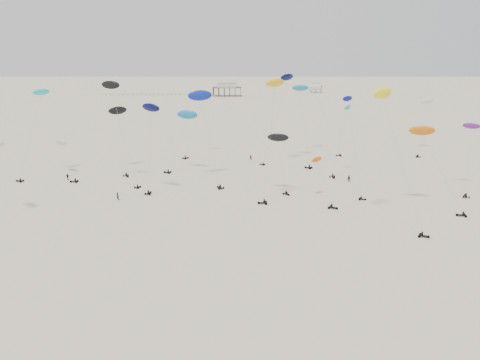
{
  "coord_description": "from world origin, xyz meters",
  "views": [
    {
      "loc": [
        0.14,
        2.81,
        30.07
      ],
      "look_at": [
        0.0,
        88.0,
        7.0
      ],
      "focal_mm": 35.0,
      "sensor_mm": 36.0,
      "label": 1
    }
  ],
  "objects_px": {
    "pavilion_main": "(227,90)",
    "spectator_0": "(118,200)",
    "rig_4": "(119,122)",
    "pavilion_small": "(316,88)",
    "rig_9": "(284,87)",
    "rig_0": "(279,146)"
  },
  "relations": [
    {
      "from": "pavilion_main",
      "to": "spectator_0",
      "type": "height_order",
      "value": "pavilion_main"
    },
    {
      "from": "spectator_0",
      "to": "rig_4",
      "type": "bearing_deg",
      "value": -32.44
    },
    {
      "from": "pavilion_small",
      "to": "rig_4",
      "type": "relative_size",
      "value": 0.51
    },
    {
      "from": "pavilion_small",
      "to": "spectator_0",
      "type": "xyz_separation_m",
      "value": [
        -85.99,
        -282.42,
        -3.49
      ]
    },
    {
      "from": "rig_4",
      "to": "rig_9",
      "type": "bearing_deg",
      "value": 156.55
    },
    {
      "from": "rig_0",
      "to": "spectator_0",
      "type": "xyz_separation_m",
      "value": [
        -34.61,
        -6.02,
        -10.41
      ]
    },
    {
      "from": "pavilion_small",
      "to": "rig_4",
      "type": "xyz_separation_m",
      "value": [
        -91.67,
        -255.41,
        9.34
      ]
    },
    {
      "from": "pavilion_small",
      "to": "rig_0",
      "type": "bearing_deg",
      "value": -100.53
    },
    {
      "from": "pavilion_main",
      "to": "pavilion_small",
      "type": "xyz_separation_m",
      "value": [
        70.0,
        30.0,
        -0.74
      ]
    },
    {
      "from": "pavilion_small",
      "to": "rig_0",
      "type": "relative_size",
      "value": 0.67
    },
    {
      "from": "rig_4",
      "to": "spectator_0",
      "type": "height_order",
      "value": "rig_4"
    },
    {
      "from": "rig_4",
      "to": "rig_0",
      "type": "bearing_deg",
      "value": 118.8
    },
    {
      "from": "rig_9",
      "to": "rig_4",
      "type": "bearing_deg",
      "value": 125.48
    },
    {
      "from": "rig_0",
      "to": "spectator_0",
      "type": "distance_m",
      "value": 36.64
    },
    {
      "from": "rig_0",
      "to": "rig_9",
      "type": "height_order",
      "value": "rig_9"
    },
    {
      "from": "pavilion_main",
      "to": "rig_0",
      "type": "relative_size",
      "value": 1.55
    },
    {
      "from": "rig_9",
      "to": "spectator_0",
      "type": "xyz_separation_m",
      "value": [
        -37.96,
        -34.89,
        -21.22
      ]
    },
    {
      "from": "pavilion_main",
      "to": "pavilion_small",
      "type": "height_order",
      "value": "pavilion_main"
    },
    {
      "from": "pavilion_main",
      "to": "pavilion_small",
      "type": "bearing_deg",
      "value": 23.2
    },
    {
      "from": "pavilion_main",
      "to": "spectator_0",
      "type": "xyz_separation_m",
      "value": [
        -15.99,
        -252.42,
        -4.22
      ]
    },
    {
      "from": "pavilion_main",
      "to": "rig_9",
      "type": "bearing_deg",
      "value": -84.23
    },
    {
      "from": "pavilion_small",
      "to": "rig_9",
      "type": "height_order",
      "value": "rig_9"
    }
  ]
}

